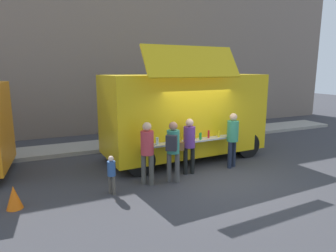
{
  "coord_description": "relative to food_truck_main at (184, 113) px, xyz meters",
  "views": [
    {
      "loc": [
        -4.6,
        -6.99,
        3.13
      ],
      "look_at": [
        -0.7,
        1.63,
        1.3
      ],
      "focal_mm": 31.09,
      "sensor_mm": 36.0,
      "label": 1
    }
  ],
  "objects": [
    {
      "name": "customer_mid_with_backpack",
      "position": [
        -1.38,
        -1.97,
        -0.56
      ],
      "size": [
        0.5,
        0.56,
        1.74
      ],
      "rotation": [
        0.0,
        0.0,
        0.96
      ],
      "color": "#484745",
      "rests_on": "ground"
    },
    {
      "name": "traffic_cone_orange",
      "position": [
        -5.36,
        -1.91,
        -1.34
      ],
      "size": [
        0.36,
        0.36,
        0.55
      ],
      "primitive_type": "cone",
      "color": "orange",
      "rests_on": "ground"
    },
    {
      "name": "customer_rear_waiting",
      "position": [
        -2.07,
        -1.82,
        -0.57
      ],
      "size": [
        0.36,
        0.36,
        1.76
      ],
      "rotation": [
        0.0,
        0.0,
        0.83
      ],
      "color": "#484740",
      "rests_on": "ground"
    },
    {
      "name": "trash_bin",
      "position": [
        3.88,
        2.32,
        -1.17
      ],
      "size": [
        0.6,
        0.6,
        0.89
      ],
      "primitive_type": "cylinder",
      "color": "#2D6536",
      "rests_on": "ground"
    },
    {
      "name": "child_near_queue",
      "position": [
        -3.13,
        -2.05,
        -1.01
      ],
      "size": [
        0.21,
        0.21,
        1.02
      ],
      "rotation": [
        0.0,
        0.0,
        0.59
      ],
      "color": "#504B42",
      "rests_on": "ground"
    },
    {
      "name": "customer_front_ordering",
      "position": [
        -0.65,
        -1.55,
        -0.6
      ],
      "size": [
        0.56,
        0.35,
        1.71
      ],
      "rotation": [
        0.0,
        0.0,
        1.41
      ],
      "color": "black",
      "rests_on": "ground"
    },
    {
      "name": "curb_strip",
      "position": [
        -4.01,
        2.62,
        -1.54
      ],
      "size": [
        28.0,
        1.6,
        0.15
      ],
      "primitive_type": "cube",
      "color": "#9E998E",
      "rests_on": "ground"
    },
    {
      "name": "food_truck_main",
      "position": [
        0.0,
        0.0,
        0.0
      ],
      "size": [
        5.66,
        3.13,
        3.84
      ],
      "rotation": [
        0.0,
        0.0,
        0.05
      ],
      "color": "gold",
      "rests_on": "ground"
    },
    {
      "name": "customer_extra_browsing",
      "position": [
        0.93,
        -1.57,
        -0.55
      ],
      "size": [
        0.36,
        0.36,
        1.79
      ],
      "rotation": [
        0.0,
        0.0,
        1.96
      ],
      "color": "#1C2435",
      "rests_on": "ground"
    },
    {
      "name": "building_behind",
      "position": [
        -3.01,
        6.52,
        2.31
      ],
      "size": [
        32.0,
        2.4,
        7.85
      ],
      "primitive_type": "cube",
      "color": "slate",
      "rests_on": "ground"
    },
    {
      "name": "ground_plane",
      "position": [
        -0.11,
        -2.01,
        -1.62
      ],
      "size": [
        60.0,
        60.0,
        0.0
      ],
      "primitive_type": "plane",
      "color": "#38383D"
    }
  ]
}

